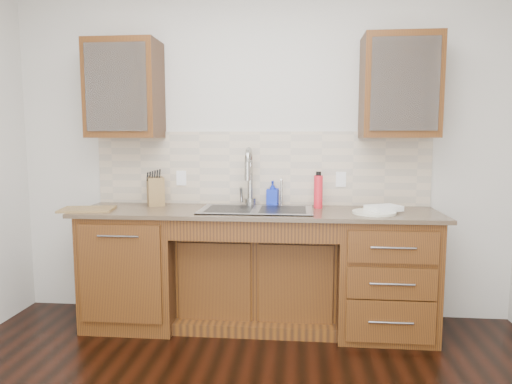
# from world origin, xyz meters

# --- Properties ---
(wall_back) EXTENTS (4.00, 0.10, 2.70)m
(wall_back) POSITION_xyz_m (0.00, 1.80, 1.35)
(wall_back) COLOR beige
(wall_back) RESTS_ON ground
(base_cabinet_left) EXTENTS (0.70, 0.62, 0.88)m
(base_cabinet_left) POSITION_xyz_m (-0.95, 1.44, 0.44)
(base_cabinet_left) COLOR #593014
(base_cabinet_left) RESTS_ON ground
(base_cabinet_center) EXTENTS (1.20, 0.44, 0.70)m
(base_cabinet_center) POSITION_xyz_m (0.00, 1.53, 0.35)
(base_cabinet_center) COLOR #593014
(base_cabinet_center) RESTS_ON ground
(base_cabinet_right) EXTENTS (0.70, 0.62, 0.88)m
(base_cabinet_right) POSITION_xyz_m (0.95, 1.44, 0.44)
(base_cabinet_right) COLOR #593014
(base_cabinet_right) RESTS_ON ground
(countertop) EXTENTS (2.70, 0.65, 0.03)m
(countertop) POSITION_xyz_m (0.00, 1.43, 0.90)
(countertop) COLOR #84705B
(countertop) RESTS_ON base_cabinet_left
(backsplash) EXTENTS (2.70, 0.02, 0.59)m
(backsplash) POSITION_xyz_m (0.00, 1.74, 1.21)
(backsplash) COLOR beige
(backsplash) RESTS_ON wall_back
(sink) EXTENTS (0.84, 0.46, 0.19)m
(sink) POSITION_xyz_m (0.00, 1.41, 0.83)
(sink) COLOR #9E9EA5
(sink) RESTS_ON countertop
(faucet) EXTENTS (0.04, 0.04, 0.40)m
(faucet) POSITION_xyz_m (-0.07, 1.64, 1.11)
(faucet) COLOR #999993
(faucet) RESTS_ON countertop
(filter_tap) EXTENTS (0.02, 0.02, 0.24)m
(filter_tap) POSITION_xyz_m (0.18, 1.65, 1.03)
(filter_tap) COLOR #999993
(filter_tap) RESTS_ON countertop
(upper_cabinet_left) EXTENTS (0.55, 0.34, 0.75)m
(upper_cabinet_left) POSITION_xyz_m (-1.05, 1.58, 1.83)
(upper_cabinet_left) COLOR #593014
(upper_cabinet_left) RESTS_ON wall_back
(upper_cabinet_right) EXTENTS (0.55, 0.34, 0.75)m
(upper_cabinet_right) POSITION_xyz_m (1.05, 1.58, 1.83)
(upper_cabinet_right) COLOR #593014
(upper_cabinet_right) RESTS_ON wall_back
(outlet_left) EXTENTS (0.08, 0.01, 0.12)m
(outlet_left) POSITION_xyz_m (-0.65, 1.73, 1.12)
(outlet_left) COLOR white
(outlet_left) RESTS_ON backsplash
(outlet_right) EXTENTS (0.08, 0.01, 0.12)m
(outlet_right) POSITION_xyz_m (0.65, 1.73, 1.12)
(outlet_right) COLOR white
(outlet_right) RESTS_ON backsplash
(soap_bottle) EXTENTS (0.10, 0.10, 0.20)m
(soap_bottle) POSITION_xyz_m (0.11, 1.69, 1.01)
(soap_bottle) COLOR #132CC0
(soap_bottle) RESTS_ON countertop
(water_bottle) EXTENTS (0.07, 0.07, 0.25)m
(water_bottle) POSITION_xyz_m (0.47, 1.57, 1.04)
(water_bottle) COLOR red
(water_bottle) RESTS_ON countertop
(plate) EXTENTS (0.31, 0.31, 0.02)m
(plate) POSITION_xyz_m (0.85, 1.35, 0.92)
(plate) COLOR beige
(plate) RESTS_ON countertop
(dish_towel) EXTENTS (0.28, 0.25, 0.04)m
(dish_towel) POSITION_xyz_m (0.93, 1.40, 0.94)
(dish_towel) COLOR #F3F8CC
(dish_towel) RESTS_ON plate
(knife_block) EXTENTS (0.19, 0.24, 0.23)m
(knife_block) POSITION_xyz_m (-0.84, 1.62, 1.02)
(knife_block) COLOR brown
(knife_block) RESTS_ON countertop
(cutting_board) EXTENTS (0.42, 0.33, 0.02)m
(cutting_board) POSITION_xyz_m (-1.26, 1.29, 0.92)
(cutting_board) COLOR olive
(cutting_board) RESTS_ON countertop
(cup_left_a) EXTENTS (0.14, 0.14, 0.09)m
(cup_left_a) POSITION_xyz_m (-1.16, 1.58, 1.77)
(cup_left_a) COLOR white
(cup_left_a) RESTS_ON upper_cabinet_left
(cup_left_b) EXTENTS (0.13, 0.13, 0.10)m
(cup_left_b) POSITION_xyz_m (-0.99, 1.58, 1.77)
(cup_left_b) COLOR white
(cup_left_b) RESTS_ON upper_cabinet_left
(cup_right_a) EXTENTS (0.15, 0.15, 0.09)m
(cup_right_a) POSITION_xyz_m (0.91, 1.58, 1.77)
(cup_right_a) COLOR white
(cup_right_a) RESTS_ON upper_cabinet_right
(cup_right_b) EXTENTS (0.13, 0.13, 0.10)m
(cup_right_b) POSITION_xyz_m (1.13, 1.58, 1.77)
(cup_right_b) COLOR silver
(cup_right_b) RESTS_ON upper_cabinet_right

